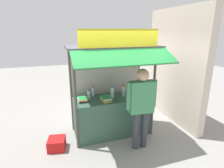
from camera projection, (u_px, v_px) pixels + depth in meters
ground_plane at (112, 132)px, 4.69m from camera, size 20.00×20.00×0.00m
stall_counter at (112, 116)px, 4.56m from camera, size 1.82×0.73×0.94m
stall_structure at (111, 73)px, 4.33m from camera, size 2.02×1.56×2.53m
water_bottle_front_left at (123, 91)px, 4.55m from camera, size 0.08×0.08×0.28m
water_bottle_right at (93, 91)px, 4.55m from camera, size 0.07×0.07×0.25m
water_bottle_back_right at (112, 92)px, 4.42m from camera, size 0.08×0.08×0.29m
water_bottle_front_right at (89, 95)px, 4.33m from camera, size 0.06×0.06×0.23m
magazine_stack_center at (83, 100)px, 4.19m from camera, size 0.24×0.28×0.09m
magazine_stack_far_right at (106, 99)px, 4.24m from camera, size 0.24×0.31×0.10m
banana_bunch_rightmost at (105, 65)px, 3.65m from camera, size 0.09×0.09×0.27m
banana_bunch_inner_right at (132, 65)px, 3.84m from camera, size 0.10×0.10×0.32m
vendor_person at (141, 102)px, 3.81m from camera, size 0.68×0.26×1.78m
plastic_crate at (57, 144)px, 4.01m from camera, size 0.42×0.42×0.25m
neighbour_wall at (175, 66)px, 5.11m from camera, size 0.20×2.40×3.08m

